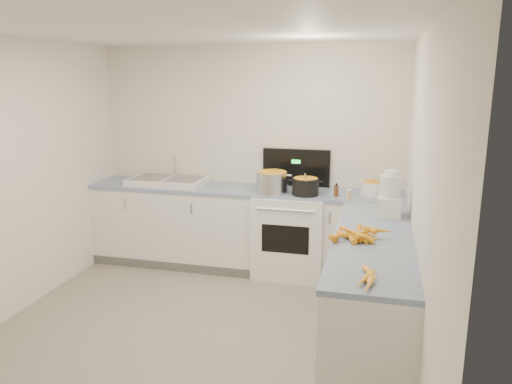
% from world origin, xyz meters
% --- Properties ---
extents(floor, '(3.50, 4.00, 0.00)m').
position_xyz_m(floor, '(0.00, 0.00, 0.00)').
color(floor, gray).
rests_on(floor, ground).
extents(ceiling, '(3.50, 4.00, 0.00)m').
position_xyz_m(ceiling, '(0.00, 0.00, 2.50)').
color(ceiling, silver).
rests_on(ceiling, ground).
extents(wall_back, '(3.50, 0.00, 2.50)m').
position_xyz_m(wall_back, '(0.00, 2.00, 1.25)').
color(wall_back, silver).
rests_on(wall_back, ground).
extents(wall_right, '(0.00, 4.00, 2.50)m').
position_xyz_m(wall_right, '(1.75, 0.00, 1.25)').
color(wall_right, silver).
rests_on(wall_right, ground).
extents(counter_back, '(3.50, 0.62, 0.94)m').
position_xyz_m(counter_back, '(0.00, 1.70, 0.47)').
color(counter_back, white).
rests_on(counter_back, ground).
extents(counter_right, '(0.62, 2.20, 0.94)m').
position_xyz_m(counter_right, '(1.45, 0.30, 0.47)').
color(counter_right, white).
rests_on(counter_right, ground).
extents(stove, '(0.76, 0.65, 1.36)m').
position_xyz_m(stove, '(0.55, 1.69, 0.47)').
color(stove, white).
rests_on(stove, ground).
extents(sink, '(0.86, 0.52, 0.31)m').
position_xyz_m(sink, '(-0.90, 1.70, 0.98)').
color(sink, white).
rests_on(sink, counter_back).
extents(steel_pot, '(0.44, 0.44, 0.25)m').
position_xyz_m(steel_pot, '(0.36, 1.56, 1.04)').
color(steel_pot, silver).
rests_on(steel_pot, stove).
extents(black_pot, '(0.28, 0.28, 0.20)m').
position_xyz_m(black_pot, '(0.72, 1.55, 1.02)').
color(black_pot, black).
rests_on(black_pot, stove).
extents(wooden_spoon, '(0.09, 0.38, 0.02)m').
position_xyz_m(wooden_spoon, '(0.72, 1.55, 1.13)').
color(wooden_spoon, '#AD7A47').
rests_on(wooden_spoon, black_pot).
extents(mixing_bowl, '(0.37, 0.37, 0.14)m').
position_xyz_m(mixing_bowl, '(1.42, 1.75, 1.01)').
color(mixing_bowl, white).
rests_on(mixing_bowl, counter_back).
extents(extract_bottle, '(0.05, 0.05, 0.12)m').
position_xyz_m(extract_bottle, '(1.04, 1.56, 1.00)').
color(extract_bottle, '#593319').
rests_on(extract_bottle, counter_back).
extents(spice_jar, '(0.05, 0.05, 0.08)m').
position_xyz_m(spice_jar, '(1.17, 1.50, 0.98)').
color(spice_jar, '#E5B266').
rests_on(spice_jar, counter_back).
extents(food_processor, '(0.20, 0.25, 0.42)m').
position_xyz_m(food_processor, '(1.56, 0.93, 1.12)').
color(food_processor, white).
rests_on(food_processor, counter_right).
extents(carrot_pile, '(0.47, 0.35, 0.09)m').
position_xyz_m(carrot_pile, '(1.33, 0.20, 0.98)').
color(carrot_pile, orange).
rests_on(carrot_pile, counter_right).
extents(peeled_carrots, '(0.15, 0.37, 0.04)m').
position_xyz_m(peeled_carrots, '(1.43, -0.60, 0.96)').
color(peeled_carrots, '#FFAB26').
rests_on(peeled_carrots, counter_right).
extents(peelings, '(0.24, 0.25, 0.01)m').
position_xyz_m(peelings, '(-1.10, 1.67, 1.02)').
color(peelings, tan).
rests_on(peelings, sink).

